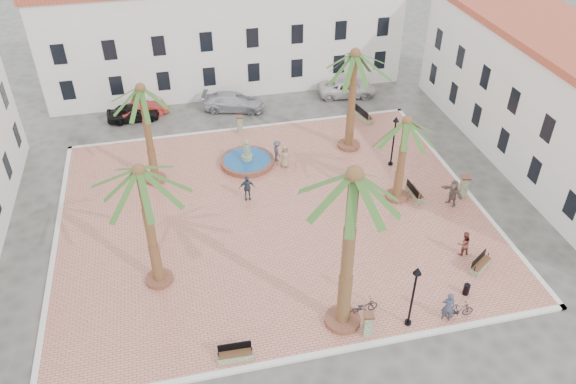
# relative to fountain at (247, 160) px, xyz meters

# --- Properties ---
(ground) EXTENTS (120.00, 120.00, 0.00)m
(ground) POSITION_rel_fountain_xyz_m (0.58, -5.90, -0.41)
(ground) COLOR #56544F
(ground) RESTS_ON ground
(plaza) EXTENTS (26.00, 22.00, 0.15)m
(plaza) POSITION_rel_fountain_xyz_m (0.58, -5.90, -0.34)
(plaza) COLOR #C67461
(plaza) RESTS_ON ground
(kerb_n) EXTENTS (26.30, 0.30, 0.16)m
(kerb_n) POSITION_rel_fountain_xyz_m (0.58, 5.10, -0.33)
(kerb_n) COLOR silver
(kerb_n) RESTS_ON ground
(kerb_s) EXTENTS (26.30, 0.30, 0.16)m
(kerb_s) POSITION_rel_fountain_xyz_m (0.58, -16.90, -0.33)
(kerb_s) COLOR silver
(kerb_s) RESTS_ON ground
(kerb_e) EXTENTS (0.30, 22.30, 0.16)m
(kerb_e) POSITION_rel_fountain_xyz_m (13.58, -5.90, -0.33)
(kerb_e) COLOR silver
(kerb_e) RESTS_ON ground
(kerb_w) EXTENTS (0.30, 22.30, 0.16)m
(kerb_w) POSITION_rel_fountain_xyz_m (-12.42, -5.90, -0.33)
(kerb_w) COLOR silver
(kerb_w) RESTS_ON ground
(building_north) EXTENTS (30.40, 7.40, 9.50)m
(building_north) POSITION_rel_fountain_xyz_m (0.58, 14.09, 4.35)
(building_north) COLOR white
(building_north) RESTS_ON ground
(building_east) EXTENTS (7.40, 26.40, 9.00)m
(building_east) POSITION_rel_fountain_xyz_m (20.58, -3.90, 4.10)
(building_east) COLOR white
(building_east) RESTS_ON ground
(fountain) EXTENTS (3.77, 3.77, 1.95)m
(fountain) POSITION_rel_fountain_xyz_m (0.00, 0.00, 0.00)
(fountain) COLOR brown
(fountain) RESTS_ON plaza
(palm_nw) EXTENTS (4.65, 4.65, 7.15)m
(palm_nw) POSITION_rel_fountain_xyz_m (-6.39, -0.59, 5.79)
(palm_nw) COLOR brown
(palm_nw) RESTS_ON plaza
(palm_sw) EXTENTS (4.85, 4.85, 7.53)m
(palm_sw) POSITION_rel_fountain_xyz_m (-6.59, -10.30, 6.12)
(palm_sw) COLOR brown
(palm_sw) RESTS_ON plaza
(palm_s) EXTENTS (5.81, 5.81, 9.33)m
(palm_s) POSITION_rel_fountain_xyz_m (2.19, -15.29, 7.68)
(palm_s) COLOR brown
(palm_s) RESTS_ON plaza
(palm_e) EXTENTS (4.79, 4.79, 5.96)m
(palm_e) POSITION_rel_fountain_xyz_m (8.77, -6.14, 4.62)
(palm_e) COLOR brown
(palm_e) RESTS_ON plaza
(palm_ne) EXTENTS (5.36, 5.36, 7.63)m
(palm_ne) POSITION_rel_fountain_xyz_m (7.70, 0.58, 6.13)
(palm_ne) COLOR brown
(palm_ne) RESTS_ON plaza
(bench_s) EXTENTS (1.68, 0.57, 0.88)m
(bench_s) POSITION_rel_fountain_xyz_m (-3.36, -16.28, -0.02)
(bench_s) COLOR gray
(bench_s) RESTS_ON plaza
(bench_se) EXTENTS (1.62, 1.30, 0.85)m
(bench_se) POSITION_rel_fountain_xyz_m (10.79, -13.37, -0.02)
(bench_se) COLOR gray
(bench_se) RESTS_ON plaza
(bench_e) EXTENTS (0.61, 1.73, 0.90)m
(bench_e) POSITION_rel_fountain_xyz_m (9.93, -6.30, -0.01)
(bench_e) COLOR gray
(bench_e) RESTS_ON plaza
(bench_ne) EXTENTS (1.02, 2.07, 1.05)m
(bench_ne) POSITION_rel_fountain_xyz_m (10.13, 4.22, 0.03)
(bench_ne) COLOR gray
(bench_ne) RESTS_ON plaza
(lamppost_s) EXTENTS (0.42, 0.42, 3.84)m
(lamppost_s) POSITION_rel_fountain_xyz_m (5.34, -16.15, 2.34)
(lamppost_s) COLOR black
(lamppost_s) RESTS_ON plaza
(lamppost_e) EXTENTS (0.42, 0.42, 3.83)m
(lamppost_e) POSITION_rel_fountain_xyz_m (9.83, -2.41, 2.33)
(lamppost_e) COLOR black
(lamppost_e) RESTS_ON plaza
(bollard_se) EXTENTS (0.58, 0.58, 1.40)m
(bollard_se) POSITION_rel_fountain_xyz_m (3.12, -16.30, 0.46)
(bollard_se) COLOR gray
(bollard_se) RESTS_ON plaza
(bollard_n) EXTENTS (0.50, 0.50, 1.37)m
(bollard_n) POSITION_rel_fountain_xyz_m (0.21, 4.50, 0.45)
(bollard_n) COLOR gray
(bollard_n) RESTS_ON plaza
(bollard_e) EXTENTS (0.66, 0.66, 1.54)m
(bollard_e) POSITION_rel_fountain_xyz_m (12.98, -6.98, 0.53)
(bollard_e) COLOR gray
(bollard_e) RESTS_ON plaza
(litter_bin) EXTENTS (0.34, 0.34, 0.66)m
(litter_bin) POSITION_rel_fountain_xyz_m (9.09, -14.96, 0.06)
(litter_bin) COLOR black
(litter_bin) RESTS_ON plaza
(cyclist_a) EXTENTS (0.77, 0.65, 1.79)m
(cyclist_a) POSITION_rel_fountain_xyz_m (7.29, -16.30, 0.63)
(cyclist_a) COLOR #353C4F
(cyclist_a) RESTS_ON plaza
(bicycle_a) EXTENTS (1.69, 0.82, 0.85)m
(bicycle_a) POSITION_rel_fountain_xyz_m (3.38, -14.98, 0.16)
(bicycle_a) COLOR black
(bicycle_a) RESTS_ON plaza
(cyclist_b) EXTENTS (0.78, 0.62, 1.57)m
(cyclist_b) POSITION_rel_fountain_xyz_m (10.35, -12.06, 0.52)
(cyclist_b) COLOR brown
(cyclist_b) RESTS_ON plaza
(bicycle_b) EXTENTS (1.51, 0.48, 0.90)m
(bicycle_b) POSITION_rel_fountain_xyz_m (7.99, -16.30, 0.19)
(bicycle_b) COLOR black
(bicycle_b) RESTS_ON plaza
(pedestrian_fountain_a) EXTENTS (0.89, 0.63, 1.70)m
(pedestrian_fountain_a) POSITION_rel_fountain_xyz_m (2.50, -0.97, 0.58)
(pedestrian_fountain_a) COLOR #987E61
(pedestrian_fountain_a) RESTS_ON plaza
(pedestrian_fountain_b) EXTENTS (1.03, 0.45, 1.73)m
(pedestrian_fountain_b) POSITION_rel_fountain_xyz_m (-0.69, -4.10, 0.60)
(pedestrian_fountain_b) COLOR #2F3C4D
(pedestrian_fountain_b) RESTS_ON plaza
(pedestrian_north) EXTENTS (0.73, 1.09, 1.58)m
(pedestrian_north) POSITION_rel_fountain_xyz_m (2.16, -0.03, 0.52)
(pedestrian_north) COLOR #444448
(pedestrian_north) RESTS_ON plaza
(pedestrian_east) EXTENTS (1.09, 1.75, 1.80)m
(pedestrian_east) POSITION_rel_fountain_xyz_m (11.88, -7.60, 0.63)
(pedestrian_east) COLOR #69594F
(pedestrian_east) RESTS_ON plaza
(car_black) EXTENTS (4.08, 1.70, 1.38)m
(car_black) POSITION_rel_fountain_xyz_m (-7.76, 8.56, 0.28)
(car_black) COLOR black
(car_black) RESTS_ON ground
(car_red) EXTENTS (4.07, 2.45, 1.27)m
(car_red) POSITION_rel_fountain_xyz_m (-6.90, 8.99, 0.22)
(car_red) COLOR #A4261F
(car_red) RESTS_ON ground
(car_silver) EXTENTS (5.41, 3.35, 1.46)m
(car_silver) POSITION_rel_fountain_xyz_m (0.31, 8.52, 0.32)
(car_silver) COLOR #BABAC4
(car_silver) RESTS_ON ground
(car_white) EXTENTS (5.15, 2.84, 1.37)m
(car_white) POSITION_rel_fountain_xyz_m (10.26, 8.92, 0.27)
(car_white) COLOR silver
(car_white) RESTS_ON ground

